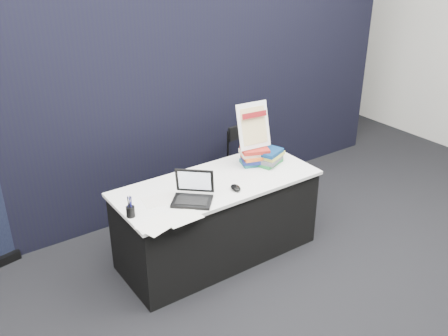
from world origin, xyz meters
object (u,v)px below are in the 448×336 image
Objects in this scene: display_table at (217,219)px; laptop at (189,194)px; book_stack_tall at (255,156)px; info_sign at (254,126)px; stacking_chair at (251,162)px; book_stack_short at (269,157)px.

laptop reaches higher than display_table.
book_stack_tall is 0.29m from info_sign.
info_sign is at bearing -132.44° from stacking_chair.
book_stack_short is (0.12, -0.07, -0.01)m from book_stack_tall.
stacking_chair is (0.34, 0.49, -0.34)m from book_stack_tall.
stacking_chair is at bearing 35.46° from display_table.
info_sign reaches higher than book_stack_short.
stacking_chair is at bearing 68.61° from book_stack_short.
book_stack_tall reaches higher than stacking_chair.
info_sign is (0.48, 0.13, 0.74)m from display_table.
laptop reaches higher than stacking_chair.
book_stack_short is 0.34m from info_sign.
display_table is 4.26× the size of laptop.
book_stack_short is (0.97, 0.17, 0.01)m from laptop.
stacking_chair is (0.22, 0.56, -0.33)m from book_stack_short.
laptop reaches higher than book_stack_tall.
display_table is 1.02m from stacking_chair.
stacking_chair reaches higher than display_table.
laptop is 1.45× the size of book_stack_tall.
book_stack_tall is 0.14m from book_stack_short.
laptop is 0.48× the size of stacking_chair.
info_sign reaches higher than laptop.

